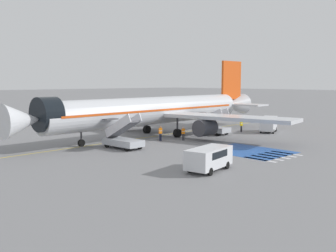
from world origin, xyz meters
TOP-DOWN VIEW (x-y plane):
  - ground_plane at (0.00, 0.00)m, footprint 600.00×600.00m
  - apron_leadline_yellow at (1.55, -0.51)m, footprint 76.59×4.59m
  - apron_stand_patch_blue at (1.55, -15.91)m, footprint 6.73×8.54m
  - apron_walkway_bar_0 at (-1.45, -19.36)m, footprint 0.44×3.60m
  - apron_walkway_bar_1 at (-0.25, -19.36)m, footprint 0.44×3.60m
  - apron_walkway_bar_2 at (0.95, -19.36)m, footprint 0.44×3.60m
  - apron_walkway_bar_3 at (2.15, -19.36)m, footprint 0.44×3.60m
  - apron_walkway_bar_4 at (3.35, -19.36)m, footprint 0.44×3.60m
  - airliner at (2.28, -0.46)m, footprint 42.33×36.78m
  - boarding_stairs_forward at (-7.17, -5.39)m, footprint 2.47×5.33m
  - boarding_stairs_aft at (9.15, -4.45)m, footprint 2.47×5.33m
  - fuel_tanker at (6.36, 21.60)m, footprint 3.46×9.34m
  - service_van_0 at (16.70, -8.75)m, footprint 4.70×3.47m
  - service_van_1 at (-8.55, -19.08)m, footprint 5.06×2.99m
  - ground_crew_0 at (-0.36, -4.06)m, footprint 0.48×0.35m
  - ground_crew_1 at (1.90, -5.84)m, footprint 0.48×0.44m
  - ground_crew_2 at (14.17, -5.74)m, footprint 0.46×0.29m

SIDE VIEW (x-z plane):
  - ground_plane at x=0.00m, z-range 0.00..0.00m
  - apron_leadline_yellow at x=1.55m, z-range 0.00..0.01m
  - apron_stand_patch_blue at x=1.55m, z-range 0.00..0.01m
  - apron_walkway_bar_0 at x=-1.45m, z-range 0.00..0.01m
  - apron_walkway_bar_1 at x=-0.25m, z-range 0.00..0.01m
  - apron_walkway_bar_2 at x=0.95m, z-range 0.00..0.01m
  - apron_walkway_bar_3 at x=2.15m, z-range 0.00..0.01m
  - apron_walkway_bar_4 at x=3.35m, z-range 0.00..0.01m
  - boarding_stairs_aft at x=9.15m, z-range -0.92..2.83m
  - ground_crew_1 at x=1.90m, z-range 0.13..1.85m
  - boarding_stairs_forward at x=-7.17m, z-range -1.02..3.00m
  - ground_crew_0 at x=-0.36m, z-range 0.15..2.01m
  - ground_crew_2 at x=14.17m, z-range 0.15..2.01m
  - service_van_1 at x=-8.55m, z-range 0.20..2.13m
  - service_van_0 at x=16.70m, z-range 0.21..2.48m
  - fuel_tanker at x=6.36m, z-range 0.02..3.58m
  - airliner at x=2.28m, z-range -1.90..8.81m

